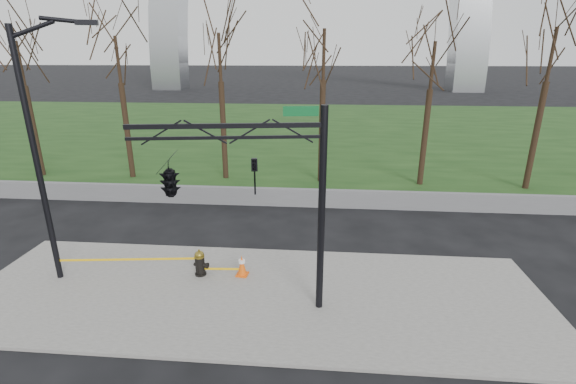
# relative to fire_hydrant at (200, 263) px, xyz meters

# --- Properties ---
(ground) EXTENTS (500.00, 500.00, 0.00)m
(ground) POSITION_rel_fire_hydrant_xyz_m (2.00, -0.95, -0.53)
(ground) COLOR black
(ground) RESTS_ON ground
(sidewalk) EXTENTS (18.00, 6.00, 0.10)m
(sidewalk) POSITION_rel_fire_hydrant_xyz_m (2.00, -0.95, -0.48)
(sidewalk) COLOR slate
(sidewalk) RESTS_ON ground
(grass_strip) EXTENTS (120.00, 40.00, 0.06)m
(grass_strip) POSITION_rel_fire_hydrant_xyz_m (2.00, 29.05, -0.50)
(grass_strip) COLOR #193714
(grass_strip) RESTS_ON ground
(guardrail) EXTENTS (60.00, 0.30, 0.90)m
(guardrail) POSITION_rel_fire_hydrant_xyz_m (2.00, 7.05, -0.08)
(guardrail) COLOR #59595B
(guardrail) RESTS_ON ground
(tree_row) EXTENTS (44.17, 4.00, 9.72)m
(tree_row) POSITION_rel_fire_hydrant_xyz_m (1.08, 11.05, 4.33)
(tree_row) COLOR black
(tree_row) RESTS_ON ground
(fire_hydrant) EXTENTS (0.59, 0.38, 0.94)m
(fire_hydrant) POSITION_rel_fire_hydrant_xyz_m (0.00, 0.00, 0.00)
(fire_hydrant) COLOR black
(fire_hydrant) RESTS_ON sidewalk
(traffic_cone) EXTENTS (0.42, 0.42, 0.74)m
(traffic_cone) POSITION_rel_fire_hydrant_xyz_m (1.40, 0.09, -0.06)
(traffic_cone) COLOR #F0570C
(traffic_cone) RESTS_ON sidewalk
(street_light) EXTENTS (2.32, 0.89, 8.21)m
(street_light) POSITION_rel_fire_hydrant_xyz_m (-4.47, -0.46, 4.16)
(street_light) COLOR black
(street_light) RESTS_ON ground
(traffic_signal_mast) EXTENTS (5.06, 2.53, 6.00)m
(traffic_signal_mast) POSITION_rel_fire_hydrant_xyz_m (0.81, -1.95, 3.62)
(traffic_signal_mast) COLOR black
(traffic_signal_mast) RESTS_ON ground
(caution_tape) EXTENTS (6.08, 0.63, 0.47)m
(caution_tape) POSITION_rel_fire_hydrant_xyz_m (-1.64, -0.19, 0.09)
(caution_tape) COLOR yellow
(caution_tape) RESTS_ON ground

